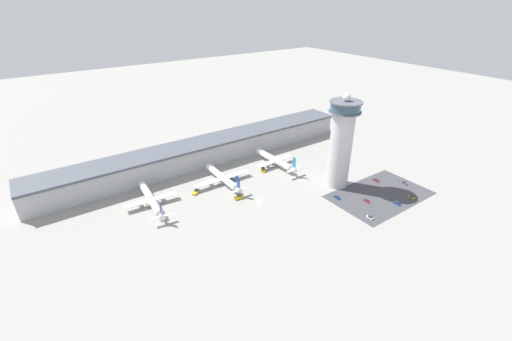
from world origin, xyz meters
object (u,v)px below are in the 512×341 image
Objects in this scene: airplane_gate_alpha at (151,200)px; car_silver_sedan at (376,180)px; car_grey_coupe at (404,183)px; service_truck_baggage at (263,169)px; airplane_gate_bravo at (223,178)px; car_black_suv at (411,197)px; service_truck_fuel at (233,178)px; car_red_hatchback at (370,217)px; service_truck_catering at (196,192)px; car_navy_sedan at (397,203)px; car_white_wagon at (367,201)px; service_truck_water at (239,197)px; car_yellow_taxi at (337,197)px; control_tower at (341,142)px; airplane_gate_charlie at (276,160)px.

car_silver_sedan is (136.45, -57.67, -3.64)m from airplane_gate_alpha.
service_truck_baggage is at bearing 133.21° from car_grey_coupe.
airplane_gate_bravo is 9.82× the size of car_black_suv.
airplane_gate_alpha is 57.98m from service_truck_fuel.
airplane_gate_alpha is 128.57m from car_red_hatchback.
service_truck_catering reaches higher than car_red_hatchback.
car_navy_sedan is at bearing -63.90° from service_truck_baggage.
car_white_wagon is 29.69m from car_silver_sedan.
service_truck_water is 1.26× the size of car_navy_sedan.
car_red_hatchback is (-25.45, -0.17, -0.07)m from car_navy_sedan.
service_truck_fuel is 70.94m from car_yellow_taxi.
car_grey_coupe is at bearing -34.34° from control_tower.
control_tower reaches higher than car_navy_sedan.
airplane_gate_alpha is (-110.64, 45.31, -26.57)m from control_tower.
car_silver_sedan is at bearing -22.91° from airplane_gate_alpha.
service_truck_fuel reaches higher than car_grey_coupe.
control_tower reaches higher than car_silver_sedan.
car_silver_sedan is (87.56, -56.62, -3.55)m from airplane_gate_bravo.
car_black_suv is (54.24, -83.97, -0.34)m from service_truck_baggage.
car_yellow_taxi is at bearing -49.23° from airplane_gate_bravo.
service_truck_water is at bearing 141.42° from car_navy_sedan.
car_grey_coupe is at bearing -29.93° from service_truck_catering.
car_black_suv is (-12.06, -13.40, -0.05)m from car_grey_coupe.
airplane_gate_charlie is 57.63m from car_yellow_taxi.
car_navy_sedan is (12.22, -38.35, -30.17)m from control_tower.
car_silver_sedan is (78.56, -58.26, -0.46)m from service_truck_fuel.
car_yellow_taxi is (-38.46, 26.61, 0.04)m from car_black_suv.
car_black_suv is at bearing -57.14° from service_truck_baggage.
airplane_gate_alpha is 5.25× the size of service_truck_baggage.
service_truck_baggage reaches higher than car_navy_sedan.
car_red_hatchback is at bearing -87.48° from airplane_gate_charlie.
car_yellow_taxi is at bearing 132.33° from car_white_wagon.
car_navy_sedan is (-13.58, -26.00, 0.03)m from car_silver_sedan.
service_truck_fuel is 1.33× the size of service_truck_water.
service_truck_baggage is at bearing -0.41° from airplane_gate_alpha.
control_tower is 10.96× the size of service_truck_water.
car_white_wagon is at bearing -54.02° from service_truck_fuel.
service_truck_fuel is at bearing 4.93° from service_truck_catering.
service_truck_water is at bearing -114.32° from service_truck_fuel.
service_truck_fuel is (-52.75, 45.91, -29.74)m from control_tower.
car_red_hatchback is (-13.23, -38.52, -30.24)m from control_tower.
service_truck_baggage reaches higher than service_truck_catering.
airplane_gate_alpha is at bearing 145.75° from car_navy_sedan.
airplane_gate_alpha reaches higher than car_silver_sedan.
airplane_gate_charlie is 9.35× the size of car_navy_sedan.
control_tower is 9.61× the size of service_truck_catering.
car_white_wagon is 0.93× the size of car_silver_sedan.
car_navy_sedan is at bearing -153.95° from car_grey_coupe.
airplane_gate_charlie is at bearing 116.94° from car_black_suv.
airplane_gate_charlie reaches higher than airplane_gate_bravo.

